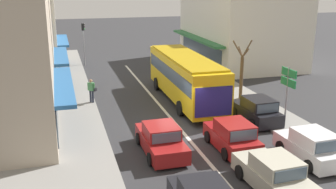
% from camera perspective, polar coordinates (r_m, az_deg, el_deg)
% --- Properties ---
extents(ground_plane, '(140.00, 140.00, 0.00)m').
position_cam_1_polar(ground_plane, '(22.77, 1.68, -4.92)').
color(ground_plane, '#2D2D30').
extents(lane_centre_line, '(0.20, 28.00, 0.01)m').
position_cam_1_polar(lane_centre_line, '(26.39, -0.92, -1.89)').
color(lane_centre_line, silver).
rests_on(lane_centre_line, ground).
extents(sidewalk_left, '(5.20, 44.00, 0.14)m').
position_cam_1_polar(sidewalk_left, '(27.49, -15.86, -1.64)').
color(sidewalk_left, gray).
rests_on(sidewalk_left, ground).
extents(kerb_right, '(2.80, 44.00, 0.12)m').
position_cam_1_polar(kerb_right, '(30.24, 9.52, 0.37)').
color(kerb_right, gray).
rests_on(kerb_right, ground).
extents(shopfront_mid_block, '(7.98, 7.91, 8.31)m').
position_cam_1_polar(shopfront_mid_block, '(31.05, -22.81, 7.46)').
color(shopfront_mid_block, '#B2A38E').
rests_on(shopfront_mid_block, ground).
extents(shopfront_far_end, '(8.58, 7.99, 8.15)m').
position_cam_1_polar(shopfront_far_end, '(39.08, -21.50, 9.05)').
color(shopfront_far_end, silver).
rests_on(shopfront_far_end, ground).
extents(building_right_far, '(9.36, 13.46, 7.98)m').
position_cam_1_polar(building_right_far, '(41.08, 10.30, 10.08)').
color(building_right_far, silver).
rests_on(building_right_far, ground).
extents(city_bus, '(2.84, 10.89, 3.23)m').
position_cam_1_polar(city_bus, '(27.39, 2.51, 2.85)').
color(city_bus, yellow).
rests_on(city_bus, ground).
extents(sedan_adjacent_lane_trail, '(1.93, 4.22, 1.47)m').
position_cam_1_polar(sedan_adjacent_lane_trail, '(19.47, -1.02, -6.61)').
color(sedan_adjacent_lane_trail, maroon).
rests_on(sedan_adjacent_lane_trail, ground).
extents(hatchback_queue_gap_filler, '(1.84, 3.71, 1.54)m').
position_cam_1_polar(hatchback_queue_gap_filler, '(20.01, 9.31, -6.04)').
color(hatchback_queue_gap_filler, maroon).
rests_on(hatchback_queue_gap_filler, ground).
extents(sedan_queue_far_back, '(2.04, 4.28, 1.47)m').
position_cam_1_polar(sedan_queue_far_back, '(16.73, 15.23, -11.26)').
color(sedan_queue_far_back, '#B7B29E').
rests_on(sedan_queue_far_back, ground).
extents(parked_hatchback_kerb_front, '(1.91, 3.75, 1.54)m').
position_cam_1_polar(parked_hatchback_kerb_front, '(19.75, 20.01, -7.16)').
color(parked_hatchback_kerb_front, silver).
rests_on(parked_hatchback_kerb_front, ground).
extents(parked_hatchback_kerb_second, '(1.88, 3.73, 1.54)m').
position_cam_1_polar(parked_hatchback_kerb_second, '(24.15, 12.75, -2.29)').
color(parked_hatchback_kerb_second, black).
rests_on(parked_hatchback_kerb_second, ground).
extents(traffic_light_downstreet, '(0.32, 0.24, 4.20)m').
position_cam_1_polar(traffic_light_downstreet, '(39.80, -12.18, 8.15)').
color(traffic_light_downstreet, gray).
rests_on(traffic_light_downstreet, ground).
extents(directional_road_sign, '(0.10, 1.40, 3.60)m').
position_cam_1_polar(directional_road_sign, '(22.93, 17.03, 1.60)').
color(directional_road_sign, gray).
rests_on(directional_road_sign, ground).
extents(street_tree_right, '(1.49, 1.56, 4.29)m').
position_cam_1_polar(street_tree_right, '(28.01, 10.63, 3.08)').
color(street_tree_right, brown).
rests_on(street_tree_right, ground).
extents(pedestrian_with_handbag_near, '(0.61, 0.49, 1.63)m').
position_cam_1_polar(pedestrian_with_handbag_near, '(27.29, -11.04, 0.74)').
color(pedestrian_with_handbag_near, '#232838').
rests_on(pedestrian_with_handbag_near, sidewalk_left).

